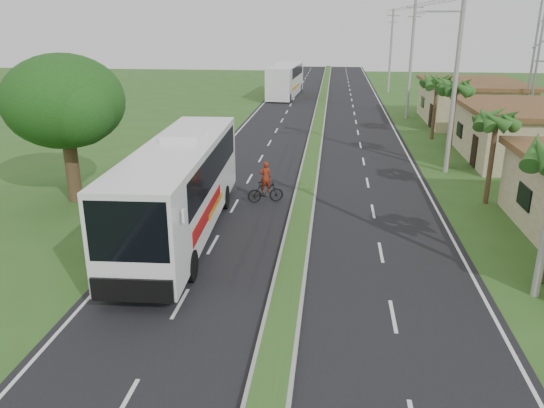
# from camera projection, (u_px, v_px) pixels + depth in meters

# --- Properties ---
(ground) EXTENTS (180.00, 180.00, 0.00)m
(ground) POSITION_uv_depth(u_px,v_px,m) (284.00, 310.00, 17.33)
(ground) COLOR #30541E
(ground) RESTS_ON ground
(road_asphalt) EXTENTS (14.00, 160.00, 0.02)m
(road_asphalt) POSITION_uv_depth(u_px,v_px,m) (312.00, 160.00, 36.12)
(road_asphalt) COLOR black
(road_asphalt) RESTS_ON ground
(median_strip) EXTENTS (1.20, 160.00, 0.18)m
(median_strip) POSITION_uv_depth(u_px,v_px,m) (312.00, 159.00, 36.09)
(median_strip) COLOR gray
(median_strip) RESTS_ON ground
(lane_edge_left) EXTENTS (0.12, 160.00, 0.01)m
(lane_edge_left) POSITION_uv_depth(u_px,v_px,m) (215.00, 158.00, 36.85)
(lane_edge_left) COLOR silver
(lane_edge_left) RESTS_ON ground
(lane_edge_right) EXTENTS (0.12, 160.00, 0.01)m
(lane_edge_right) POSITION_uv_depth(u_px,v_px,m) (412.00, 163.00, 35.39)
(lane_edge_right) COLOR silver
(lane_edge_right) RESTS_ON ground
(shop_mid) EXTENTS (7.60, 10.60, 3.67)m
(shop_mid) POSITION_uv_depth(u_px,v_px,m) (520.00, 132.00, 35.87)
(shop_mid) COLOR tan
(shop_mid) RESTS_ON ground
(shop_far) EXTENTS (8.60, 11.60, 3.82)m
(shop_far) POSITION_uv_depth(u_px,v_px,m) (471.00, 102.00, 49.00)
(shop_far) COLOR tan
(shop_far) RESTS_ON ground
(palm_verge_b) EXTENTS (2.40, 2.40, 5.05)m
(palm_verge_b) POSITION_uv_depth(u_px,v_px,m) (497.00, 120.00, 26.16)
(palm_verge_b) COLOR #473321
(palm_verge_b) RESTS_ON ground
(palm_verge_c) EXTENTS (2.40, 2.40, 5.85)m
(palm_verge_c) POSITION_uv_depth(u_px,v_px,m) (456.00, 87.00, 32.55)
(palm_verge_c) COLOR #473321
(palm_verge_c) RESTS_ON ground
(palm_verge_d) EXTENTS (2.40, 2.40, 5.25)m
(palm_verge_d) POSITION_uv_depth(u_px,v_px,m) (437.00, 81.00, 41.14)
(palm_verge_d) COLOR #473321
(palm_verge_d) RESTS_ON ground
(shade_tree) EXTENTS (6.30, 6.00, 7.54)m
(shade_tree) POSITION_uv_depth(u_px,v_px,m) (62.00, 105.00, 26.42)
(shade_tree) COLOR #473321
(shade_tree) RESTS_ON ground
(utility_pole_b) EXTENTS (3.20, 0.28, 12.00)m
(utility_pole_b) POSITION_uv_depth(u_px,v_px,m) (456.00, 70.00, 31.28)
(utility_pole_b) COLOR gray
(utility_pole_b) RESTS_ON ground
(utility_pole_c) EXTENTS (1.60, 0.28, 11.00)m
(utility_pole_c) POSITION_uv_depth(u_px,v_px,m) (411.00, 58.00, 50.25)
(utility_pole_c) COLOR gray
(utility_pole_c) RESTS_ON ground
(utility_pole_d) EXTENTS (1.60, 0.28, 10.50)m
(utility_pole_d) POSITION_uv_depth(u_px,v_px,m) (391.00, 50.00, 69.12)
(utility_pole_d) COLOR gray
(utility_pole_d) RESTS_ON ground
(coach_bus_main) EXTENTS (3.44, 13.74, 4.40)m
(coach_bus_main) POSITION_uv_depth(u_px,v_px,m) (181.00, 182.00, 22.75)
(coach_bus_main) COLOR white
(coach_bus_main) RESTS_ON ground
(coach_bus_far) EXTENTS (3.60, 13.36, 3.85)m
(coach_bus_far) POSITION_uv_depth(u_px,v_px,m) (286.00, 79.00, 66.65)
(coach_bus_far) COLOR white
(coach_bus_far) RESTS_ON ground
(motorcyclist) EXTENTS (1.95, 1.06, 2.19)m
(motorcyclist) POSITION_uv_depth(u_px,v_px,m) (265.00, 188.00, 27.46)
(motorcyclist) COLOR black
(motorcyclist) RESTS_ON ground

